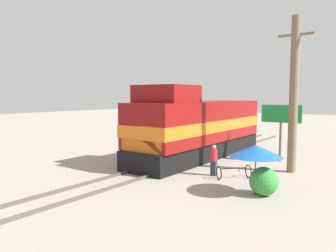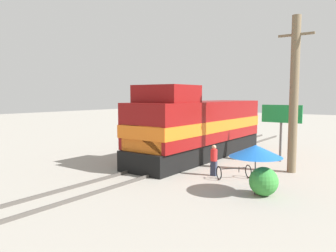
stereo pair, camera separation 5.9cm
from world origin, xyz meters
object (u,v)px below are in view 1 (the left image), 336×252
Objects in this scene: vendor_umbrella at (256,151)px; bicycle at (234,172)px; person_bystander at (214,159)px; locomotive at (197,127)px; utility_pole at (294,94)px; billboard_sign at (281,118)px.

vendor_umbrella is 1.32× the size of bicycle.
bicycle is (1.09, 0.04, -0.51)m from person_bystander.
locomotive is at bearing 137.72° from vendor_umbrella.
utility_pole is 3.23m from billboard_sign.
billboard_sign reaches higher than bicycle.
bicycle is (-1.80, 1.88, -1.48)m from vendor_umbrella.
utility_pole reaches higher than bicycle.
person_bystander is (-2.98, -3.11, -3.27)m from utility_pole.
person_bystander is 1.20m from bicycle.
billboard_sign is at bearing 22.74° from locomotive.
billboard_sign is at bearing 118.53° from utility_pole.
locomotive is 4.98m from person_bystander.
vendor_umbrella is 0.62× the size of billboard_sign.
utility_pole is 5.15× the size of person_bystander.
billboard_sign is at bearing 99.74° from vendor_umbrella.
locomotive reaches higher than vendor_umbrella.
vendor_umbrella reaches higher than person_bystander.
utility_pole is at bearing 88.86° from vendor_umbrella.
billboard_sign is (-1.39, 2.55, -1.42)m from utility_pole.
utility_pole is 5.23m from bicycle.
utility_pole is 4.97× the size of bicycle.
person_bystander is at bearing -49.22° from locomotive.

